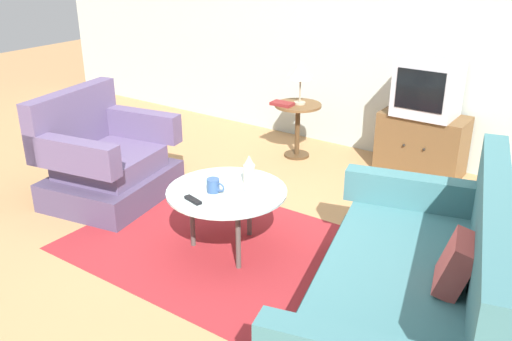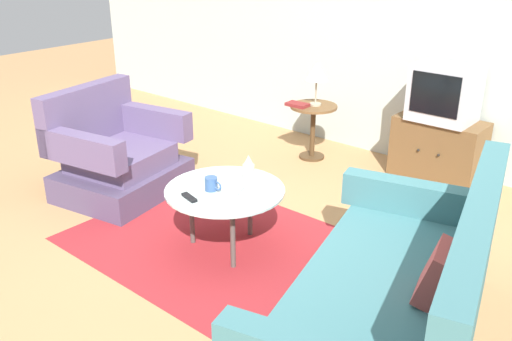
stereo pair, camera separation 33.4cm
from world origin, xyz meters
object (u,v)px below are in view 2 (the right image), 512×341
Objects in this scene: television at (444,93)px; armchair at (116,158)px; mug at (212,184)px; tv_remote_dark at (189,197)px; coffee_table at (225,194)px; tv_remote_silver at (239,190)px; couch at (393,303)px; tv_stand at (438,149)px; vase at (249,170)px; table_lamp at (317,72)px; book at (297,105)px; side_table at (313,120)px.

armchair is at bearing -134.08° from television.
tv_remote_dark is (-0.02, -0.20, -0.04)m from mug.
coffee_table is 2.29m from television.
tv_remote_dark is 0.90× the size of tv_remote_silver.
tv_stand is (-0.80, 2.41, -0.01)m from couch.
armchair is 1.48m from vase.
couch is 9.65× the size of vase.
television is 1.20m from table_lamp.
television is 2.23m from tv_remote_silver.
television reaches higher than book.
mug is at bearing 70.44° from couch.
vase is (-0.56, -1.99, -0.25)m from television.
table_lamp is (0.01, 0.01, 0.48)m from side_table.
couch reaches higher than side_table.
mug is (0.49, -1.96, -0.36)m from table_lamp.
side_table is at bearing 48.66° from book.
coffee_table is at bearing -105.76° from tv_stand.
tv_remote_dark is (0.48, -2.14, 0.08)m from side_table.
armchair is 2.03× the size of side_table.
couch is 2.87m from book.
television is 2.56m from tv_remote_dark.
table_lamp reaches higher than tv_stand.
table_lamp is at bearing 177.14° from tv_remote_silver.
armchair is 1.42× the size of tv_stand.
side_table is 1.03× the size of television.
couch reaches higher than armchair.
armchair reaches higher than tv_remote_silver.
television is (-0.80, 2.39, 0.52)m from couch.
tv_remote_dark is at bearing -106.46° from vase.
tv_remote_silver is at bearing -103.36° from tv_stand.
book is at bearing 120.85° from tv_remote_dark.
mug is (1.34, -0.17, 0.20)m from armchair.
couch reaches higher than tv_remote_silver.
armchair is 5.05× the size of book.
mug reaches higher than coffee_table.
coffee_table is at bearing -105.91° from television.
mug is 0.90× the size of tv_remote_dark.
mug is (-0.05, -0.07, 0.09)m from coffee_table.
table_lamp is (0.85, 1.79, 0.57)m from armchair.
side_table reaches higher than tv_remote_silver.
tv_remote_dark is (-0.13, -0.45, -0.09)m from vase.
mug is (0.50, -1.95, 0.12)m from side_table.
television reaches higher than couch.
couch is at bearing -5.35° from mug.
tv_remote_dark is at bearing -77.25° from side_table.
armchair is at bearing -133.78° from tv_stand.
tv_stand is 3.54× the size of book.
tv_stand is at bearing 4.24° from couch.
television is 3.47× the size of tv_remote_dark.
couch is (2.82, -0.31, -0.02)m from armchair.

